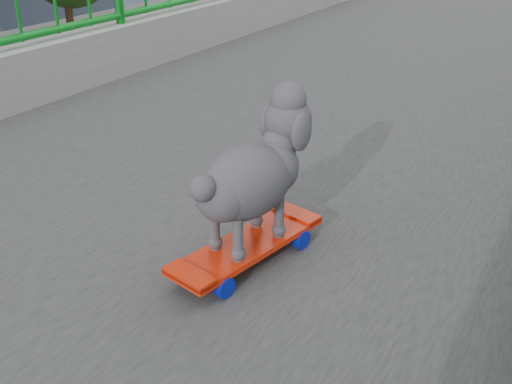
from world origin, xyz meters
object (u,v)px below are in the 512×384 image
object	(u,v)px
poodle	(253,172)
car_5	(129,294)
skateboard	(248,247)
car_1	(47,239)
car_0	(106,318)
car_2	(108,140)

from	to	relation	value
poodle	car_5	world-z (taller)	poodle
poodle	skateboard	bearing A→B (deg)	-90.00
poodle	car_1	size ratio (longest dim) A/B	0.11
car_0	car_2	bearing A→B (deg)	132.86
poodle	car_0	distance (m)	10.62
car_1	car_2	size ratio (longest dim) A/B	0.83
car_0	car_2	size ratio (longest dim) A/B	0.72
car_2	car_5	size ratio (longest dim) A/B	1.13
poodle	car_0	world-z (taller)	poodle
skateboard	car_1	bearing A→B (deg)	156.67
car_0	poodle	bearing A→B (deg)	-38.82
car_1	car_5	distance (m)	3.28
car_1	car_2	bearing A→B (deg)	120.24
skateboard	car_5	xyz separation A→B (m)	(-6.45, 5.91, -6.27)
skateboard	car_2	distance (m)	18.76
skateboard	poodle	xyz separation A→B (m)	(0.01, 0.03, 0.24)
car_0	car_5	size ratio (longest dim) A/B	0.81
car_0	car_5	bearing A→B (deg)	90.00
poodle	car_2	xyz separation A→B (m)	(-12.86, 12.09, -6.55)
skateboard	poodle	distance (m)	0.24
car_5	car_1	bearing A→B (deg)	167.30
car_5	car_0	bearing A→B (deg)	-90.00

